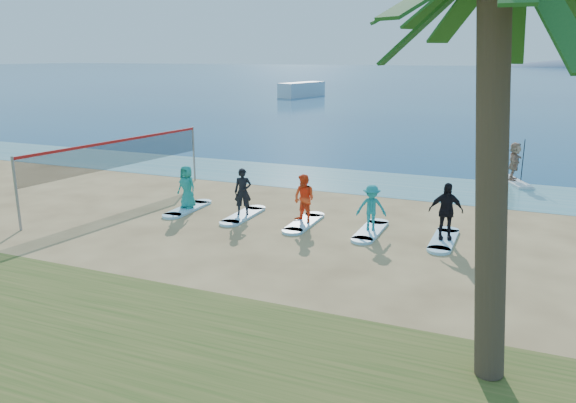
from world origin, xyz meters
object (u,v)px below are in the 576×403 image
at_px(surfboard_2, 304,223).
at_px(paddleboarder, 514,161).
at_px(surfboard_4, 444,240).
at_px(volleyball_net, 119,154).
at_px(surfboard_0, 188,209).
at_px(surfboard_3, 370,231).
at_px(boat_offshore_a, 302,97).
at_px(surfboard_1, 243,215).
at_px(student_4, 446,211).
at_px(student_3, 371,208).
at_px(paddleboard, 512,181).
at_px(student_2, 304,198).
at_px(student_0, 187,187).
at_px(student_1, 243,192).

bearing_deg(surfboard_2, paddleboarder, 57.08).
height_order(surfboard_2, surfboard_4, same).
distance_m(volleyball_net, surfboard_0, 3.66).
xyz_separation_m(surfboard_0, surfboard_3, (7.08, 0.00, 0.00)).
xyz_separation_m(boat_offshore_a, surfboard_1, (20.36, -57.02, 0.04)).
height_order(surfboard_1, student_4, student_4).
bearing_deg(paddleboarder, surfboard_4, 172.69).
height_order(surfboard_1, surfboard_3, same).
relative_size(volleyball_net, student_3, 5.96).
xyz_separation_m(paddleboard, student_2, (-6.41, -9.91, 0.86)).
height_order(paddleboarder, student_4, student_4).
bearing_deg(surfboard_3, surfboard_0, 180.00).
height_order(volleyball_net, surfboard_0, volleyball_net).
bearing_deg(boat_offshore_a, surfboard_2, -57.09).
distance_m(paddleboarder, student_0, 14.90).
xyz_separation_m(student_1, student_4, (7.08, 0.00, 0.06)).
bearing_deg(surfboard_4, student_3, 180.00).
xyz_separation_m(boat_offshore_a, student_1, (20.36, -57.02, 0.93)).
distance_m(boat_offshore_a, student_0, 59.80).
height_order(paddleboarder, surfboard_0, paddleboarder).
relative_size(student_2, student_4, 0.92).
bearing_deg(surfboard_0, volleyball_net, 178.07).
xyz_separation_m(student_0, student_2, (4.72, 0.00, 0.02)).
height_order(student_0, student_2, student_2).
distance_m(boat_offshore_a, surfboard_2, 61.38).
relative_size(surfboard_0, student_2, 1.33).
distance_m(paddleboarder, surfboard_3, 10.75).
bearing_deg(surfboard_4, volleyball_net, 179.52).
distance_m(surfboard_2, surfboard_3, 2.36).
distance_m(boat_offshore_a, surfboard_1, 60.54).
relative_size(paddleboard, student_3, 1.98).
bearing_deg(student_2, surfboard_4, 19.24).
distance_m(volleyball_net, surfboard_1, 5.81).
relative_size(surfboard_0, student_3, 1.45).
height_order(surfboard_4, student_4, student_4).
xyz_separation_m(student_1, surfboard_4, (7.08, 0.00, -0.89)).
bearing_deg(surfboard_2, paddleboard, 57.08).
bearing_deg(student_1, surfboard_0, 158.07).
distance_m(volleyball_net, student_3, 10.28).
relative_size(surfboard_0, surfboard_4, 1.00).
distance_m(volleyball_net, boat_offshore_a, 58.85).
height_order(paddleboard, surfboard_1, paddleboard).
relative_size(surfboard_2, student_2, 1.33).
xyz_separation_m(boat_offshore_a, student_3, (25.08, -57.02, 0.85)).
distance_m(student_2, student_4, 4.72).
distance_m(boat_offshore_a, surfboard_0, 59.79).
distance_m(surfboard_4, student_4, 0.94).
xyz_separation_m(surfboard_1, surfboard_2, (2.36, 0.00, 0.00)).
bearing_deg(student_4, surfboard_1, 163.51).
relative_size(surfboard_1, surfboard_4, 1.00).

